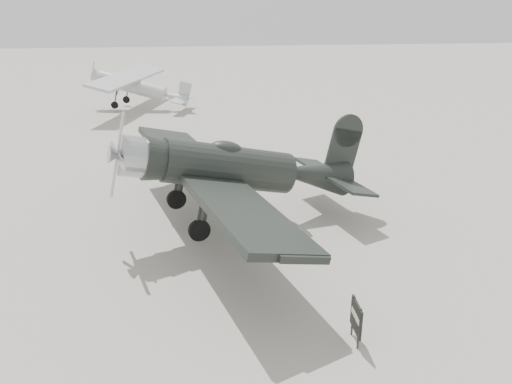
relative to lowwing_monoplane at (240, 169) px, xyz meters
The scene contains 4 objects.
ground 3.89m from the lowwing_monoplane, 62.27° to the right, with size 160.00×160.00×0.00m, color gray.
lowwing_monoplane is the anchor object (origin of this frame).
highwing_monoplane 23.58m from the lowwing_monoplane, 104.87° to the left, with size 8.15×11.34×3.22m.
sign_board 7.94m from the lowwing_monoplane, 72.85° to the right, with size 0.08×0.84×1.21m.
Camera 1 is at (-3.02, -14.99, 8.39)m, focal length 35.00 mm.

